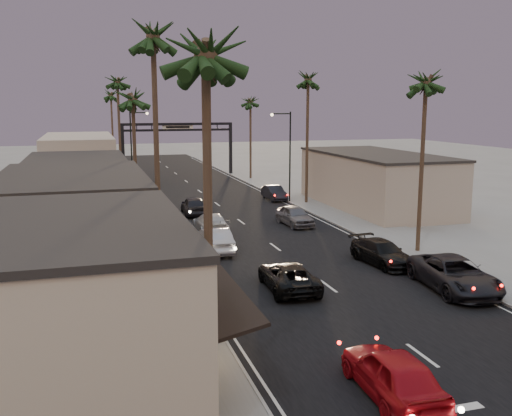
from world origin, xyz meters
TOP-DOWN VIEW (x-y plane):
  - ground at (0.00, 40.00)m, footprint 200.00×200.00m
  - road at (0.00, 45.00)m, footprint 14.00×120.00m
  - sidewalk_left at (-9.50, 52.00)m, footprint 5.00×92.00m
  - sidewalk_right at (9.50, 52.00)m, footprint 5.00×92.00m
  - storefront_near at (-13.00, 12.00)m, footprint 8.00×12.00m
  - storefront_mid at (-13.00, 26.00)m, footprint 8.00×14.00m
  - storefront_far at (-13.00, 42.00)m, footprint 8.00×16.00m
  - storefront_dist at (-13.00, 65.00)m, footprint 8.00×20.00m
  - building_right at (14.00, 40.00)m, footprint 8.00×18.00m
  - arch at (0.00, 70.00)m, footprint 15.20×0.40m
  - streetlight_right at (6.92, 45.00)m, footprint 2.13×0.30m
  - streetlight_left at (-6.92, 58.00)m, footprint 2.13×0.30m
  - palm_la at (-8.60, 9.00)m, footprint 3.20×3.20m
  - palm_lb at (-8.60, 22.00)m, footprint 3.20×3.20m
  - palm_lc at (-8.60, 36.00)m, footprint 3.20×3.20m
  - palm_ld at (-8.60, 55.00)m, footprint 3.20×3.20m
  - palm_ra at (8.60, 24.00)m, footprint 3.20×3.20m
  - palm_rb at (8.60, 44.00)m, footprint 3.20×3.20m
  - palm_rc at (8.60, 64.00)m, footprint 3.20×3.20m
  - palm_far at (-8.30, 78.00)m, footprint 3.20×3.20m
  - oncoming_red at (-2.76, 7.51)m, footprint 2.19×5.02m
  - oncoming_pickup at (-2.25, 19.12)m, footprint 2.72×5.34m
  - oncoming_silver at (-4.25, 27.99)m, footprint 1.77×4.93m
  - oncoming_white at (-3.33, 33.49)m, footprint 2.27×5.35m
  - oncoming_dgrey at (-3.21, 41.23)m, footprint 2.16×4.90m
  - curbside_near at (6.06, 16.52)m, footprint 3.56×6.51m
  - curbside_black at (4.87, 22.02)m, footprint 2.58×5.26m
  - curbside_grey at (3.80, 34.42)m, footprint 2.14×4.76m
  - curbside_far at (6.20, 46.89)m, footprint 1.57×4.43m

SIDE VIEW (x-z plane):
  - ground at x=0.00m, z-range 0.00..0.00m
  - road at x=0.00m, z-range -0.01..0.01m
  - sidewalk_left at x=-9.50m, z-range 0.00..0.12m
  - sidewalk_right at x=9.50m, z-range 0.00..0.12m
  - oncoming_pickup at x=-2.25m, z-range 0.00..1.44m
  - curbside_far at x=6.20m, z-range 0.00..1.46m
  - curbside_black at x=4.87m, z-range 0.00..1.47m
  - oncoming_white at x=-3.33m, z-range 0.00..1.54m
  - curbside_grey at x=3.80m, z-range 0.00..1.59m
  - oncoming_silver at x=-4.25m, z-range 0.00..1.62m
  - oncoming_dgrey at x=-3.21m, z-range 0.00..1.64m
  - oncoming_red at x=-2.76m, z-range 0.00..1.68m
  - curbside_near at x=6.06m, z-range 0.00..1.73m
  - storefront_far at x=-13.00m, z-range 0.00..5.00m
  - building_right at x=14.00m, z-range 0.00..5.00m
  - storefront_near at x=-13.00m, z-range 0.00..5.50m
  - storefront_mid at x=-13.00m, z-range 0.00..5.50m
  - storefront_dist at x=-13.00m, z-range 0.00..6.00m
  - streetlight_right at x=6.92m, z-range 0.83..9.83m
  - streetlight_left at x=-6.92m, z-range 0.83..9.83m
  - arch at x=0.00m, z-range 1.90..9.17m
  - palm_lc at x=-8.60m, z-range 4.37..16.57m
  - palm_rc at x=8.60m, z-range 4.37..16.57m
  - palm_la at x=-8.60m, z-range 4.84..18.04m
  - palm_ra at x=8.60m, z-range 4.84..18.04m
  - palm_far at x=-8.30m, z-range 4.84..18.04m
  - palm_ld at x=-8.60m, z-range 5.32..19.52m
  - palm_rb at x=8.60m, z-range 5.32..19.52m
  - palm_lb at x=-8.60m, z-range 5.79..20.99m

